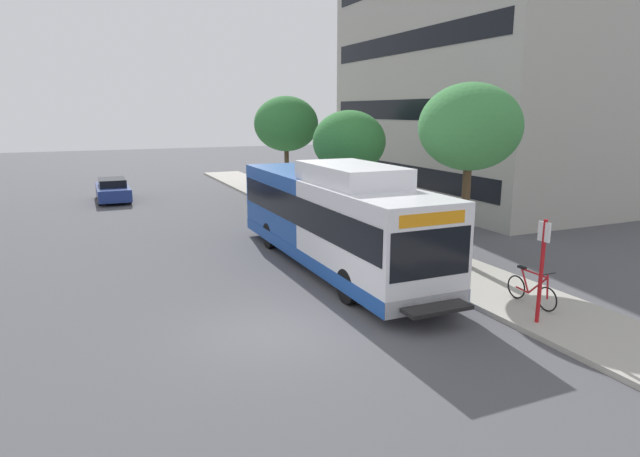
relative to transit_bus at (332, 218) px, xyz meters
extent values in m
plane|color=#4C4C51|center=(-3.70, 3.45, -1.70)|extent=(120.00, 120.00, 0.00)
cube|color=#A8A399|center=(3.30, 1.45, -1.63)|extent=(3.00, 56.00, 0.14)
cube|color=white|center=(0.00, -2.82, -0.02)|extent=(2.54, 5.80, 2.73)
cube|color=#19479E|center=(0.00, 2.98, -0.02)|extent=(2.54, 5.80, 2.73)
cube|color=#19479E|center=(0.00, 0.08, -1.16)|extent=(2.57, 11.60, 0.44)
cube|color=black|center=(0.00, 0.08, 0.35)|extent=(2.58, 11.25, 0.96)
cube|color=black|center=(0.00, -5.68, 0.15)|extent=(2.34, 0.10, 1.24)
cube|color=orange|center=(0.00, -5.69, 1.02)|extent=(1.91, 0.08, 0.32)
cube|color=white|center=(0.00, -1.37, 1.65)|extent=(2.16, 4.06, 0.60)
cube|color=black|center=(0.00, -6.07, -1.15)|extent=(1.78, 0.60, 0.10)
cylinder|color=black|center=(-1.13, -3.51, -1.20)|extent=(0.30, 1.00, 1.00)
cylinder|color=black|center=(1.13, -3.51, -1.20)|extent=(0.30, 1.00, 1.00)
cylinder|color=black|center=(-1.13, 3.27, -1.20)|extent=(0.30, 1.00, 1.00)
cylinder|color=black|center=(1.13, 3.27, -1.20)|extent=(0.30, 1.00, 1.00)
cylinder|color=red|center=(2.38, -6.94, -0.26)|extent=(0.10, 0.10, 2.60)
cube|color=white|center=(2.36, -6.94, 0.74)|extent=(0.04, 0.36, 0.48)
torus|color=black|center=(3.16, -6.49, -1.23)|extent=(0.04, 0.66, 0.66)
torus|color=black|center=(3.16, -5.39, -1.23)|extent=(0.04, 0.66, 0.66)
cylinder|color=#B2191E|center=(3.16, -6.14, -0.96)|extent=(0.05, 0.64, 0.64)
cylinder|color=#B2191E|center=(3.16, -5.69, -0.96)|extent=(0.05, 0.34, 0.62)
cylinder|color=#B2191E|center=(3.16, -5.99, -0.66)|extent=(0.05, 0.90, 0.05)
cylinder|color=#B2191E|center=(3.16, -5.61, -1.25)|extent=(0.05, 0.45, 0.08)
cylinder|color=#B2191E|center=(3.16, -6.46, -0.90)|extent=(0.05, 0.10, 0.67)
cylinder|color=black|center=(3.16, -6.44, -0.56)|extent=(0.52, 0.03, 0.03)
cube|color=black|center=(3.16, -5.54, -0.62)|extent=(0.12, 0.24, 0.06)
cylinder|color=#4C3823|center=(4.06, -1.92, 0.12)|extent=(0.28, 0.28, 3.37)
ellipsoid|color=#3D8442|center=(4.06, -1.92, 3.06)|extent=(3.34, 3.34, 2.84)
cylinder|color=#4C3823|center=(4.00, 6.65, -0.36)|extent=(0.28, 0.28, 2.42)
ellipsoid|color=#337A38|center=(4.00, 6.65, 2.14)|extent=(3.44, 3.44, 2.93)
cylinder|color=#4C3823|center=(3.97, 15.06, -0.12)|extent=(0.28, 0.28, 2.90)
ellipsoid|color=#337A38|center=(3.97, 15.06, 2.79)|extent=(3.90, 3.90, 3.32)
cube|color=navy|center=(-6.06, 17.82, -1.15)|extent=(1.80, 4.50, 0.70)
cube|color=black|center=(-6.06, 17.92, -0.65)|extent=(1.48, 2.34, 0.56)
cylinder|color=black|center=(-6.86, 16.47, -1.38)|extent=(0.20, 0.64, 0.64)
cylinder|color=black|center=(-5.26, 16.47, -1.38)|extent=(0.20, 0.64, 0.64)
cylinder|color=black|center=(-6.86, 19.17, -1.38)|extent=(0.20, 0.64, 0.64)
cylinder|color=black|center=(-5.26, 19.17, -1.38)|extent=(0.20, 0.64, 0.64)
cube|color=black|center=(15.00, 9.68, 0.07)|extent=(12.18, 15.88, 1.10)
cube|color=black|center=(15.00, 9.68, 3.63)|extent=(12.18, 15.88, 1.10)
cube|color=black|center=(15.00, 9.68, 7.18)|extent=(12.18, 15.88, 1.10)
camera|label=1|loc=(-7.64, -16.25, 3.57)|focal=30.22mm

